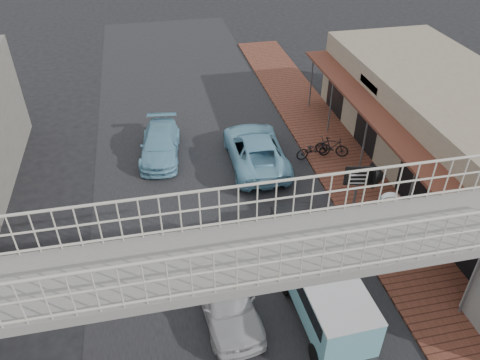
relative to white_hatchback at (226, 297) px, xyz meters
name	(u,v)px	position (x,y,z in m)	size (l,w,h in m)	color
ground	(233,279)	(0.50, 1.31, -0.70)	(120.00, 120.00, 0.00)	black
road_strip	(233,279)	(0.50, 1.31, -0.70)	(10.00, 60.00, 0.01)	black
sidewalk	(369,202)	(7.00, 4.31, -0.65)	(3.00, 40.00, 0.10)	brown
shophouse_row	(462,139)	(11.47, 5.31, 1.31)	(7.20, 18.00, 4.00)	gray
footbridge	(264,311)	(0.50, -2.69, 2.48)	(16.40, 2.40, 6.34)	gray
white_hatchback	(226,297)	(0.00, 0.00, 0.00)	(1.66, 4.12, 1.40)	silver
dark_sedan	(305,249)	(3.15, 1.49, 0.04)	(1.56, 4.48, 1.48)	black
angkot_curb	(256,149)	(3.00, 8.33, 0.05)	(2.49, 5.40, 1.50)	#7EBFDA
angkot_far	(160,144)	(-1.36, 9.90, -0.07)	(1.78, 4.37, 1.27)	#79B6D2
angkot_van	(328,296)	(2.99, -1.08, 0.53)	(1.95, 4.03, 1.95)	black
motorcycle_near	(314,149)	(5.80, 8.03, -0.13)	(0.63, 1.81, 0.95)	black
motorcycle_far	(332,147)	(6.73, 8.05, -0.12)	(0.45, 1.61, 0.97)	black
street_clock	(390,207)	(5.80, 1.03, 1.89)	(0.78, 0.74, 3.01)	#59595B
arrow_sign	(377,176)	(6.36, 3.07, 1.63)	(1.66, 1.08, 2.77)	#59595B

